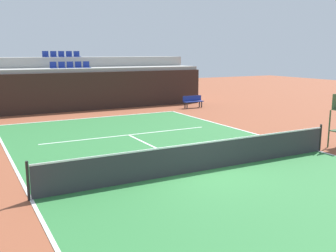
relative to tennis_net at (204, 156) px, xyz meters
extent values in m
plane|color=brown|center=(0.00, 0.00, -0.51)|extent=(80.00, 80.00, 0.00)
cube|color=#2D7238|center=(0.00, 0.00, -0.50)|extent=(11.00, 24.00, 0.01)
cube|color=white|center=(0.00, 11.95, -0.50)|extent=(11.00, 0.10, 0.00)
cube|color=white|center=(-5.45, 0.00, -0.50)|extent=(0.10, 24.00, 0.00)
cube|color=white|center=(5.45, 0.00, -0.50)|extent=(0.10, 24.00, 0.00)
cube|color=white|center=(0.00, 6.40, -0.50)|extent=(8.26, 0.10, 0.00)
cube|color=white|center=(0.00, 3.20, -0.50)|extent=(0.10, 6.40, 0.00)
cube|color=black|center=(0.00, 15.14, 0.77)|extent=(18.86, 0.30, 2.55)
cube|color=#9E9E99|center=(0.00, 16.49, 0.89)|extent=(18.86, 2.40, 2.80)
cube|color=#9E9E99|center=(0.00, 18.89, 1.25)|extent=(18.86, 2.40, 3.51)
cube|color=navy|center=(-1.14, 16.49, 2.31)|extent=(0.44, 0.44, 0.04)
cube|color=navy|center=(-1.14, 16.69, 2.53)|extent=(0.44, 0.04, 0.40)
cube|color=navy|center=(-0.57, 16.49, 2.31)|extent=(0.44, 0.44, 0.04)
cube|color=navy|center=(-0.57, 16.69, 2.53)|extent=(0.44, 0.04, 0.40)
cube|color=navy|center=(0.00, 16.49, 2.31)|extent=(0.44, 0.44, 0.04)
cube|color=navy|center=(0.00, 16.69, 2.53)|extent=(0.44, 0.04, 0.40)
cube|color=navy|center=(0.57, 16.49, 2.31)|extent=(0.44, 0.44, 0.04)
cube|color=navy|center=(0.57, 16.69, 2.53)|extent=(0.44, 0.04, 0.40)
cube|color=navy|center=(1.14, 16.49, 2.31)|extent=(0.44, 0.44, 0.04)
cube|color=navy|center=(1.14, 16.69, 2.53)|extent=(0.44, 0.04, 0.40)
cube|color=navy|center=(-1.14, 18.89, 3.02)|extent=(0.44, 0.44, 0.04)
cube|color=navy|center=(-1.14, 19.09, 3.24)|extent=(0.44, 0.04, 0.40)
cube|color=navy|center=(-0.57, 18.89, 3.02)|extent=(0.44, 0.44, 0.04)
cube|color=navy|center=(-0.57, 19.09, 3.24)|extent=(0.44, 0.04, 0.40)
cube|color=navy|center=(0.00, 18.89, 3.02)|extent=(0.44, 0.44, 0.04)
cube|color=navy|center=(0.00, 19.09, 3.24)|extent=(0.44, 0.04, 0.40)
cube|color=navy|center=(0.57, 18.89, 3.02)|extent=(0.44, 0.44, 0.04)
cube|color=navy|center=(0.57, 19.09, 3.24)|extent=(0.44, 0.04, 0.40)
cube|color=navy|center=(1.14, 18.89, 3.02)|extent=(0.44, 0.44, 0.04)
cube|color=navy|center=(1.14, 19.09, 3.24)|extent=(0.44, 0.04, 0.40)
cylinder|color=black|center=(-5.50, 0.00, 0.04)|extent=(0.08, 0.08, 1.07)
cylinder|color=black|center=(5.50, 0.00, 0.04)|extent=(0.08, 0.08, 1.07)
cube|color=#333338|center=(0.00, 0.00, -0.04)|extent=(10.90, 0.02, 0.92)
cube|color=white|center=(0.00, 0.00, 0.45)|extent=(10.90, 0.04, 0.05)
cylinder|color=#334C2D|center=(6.35, 0.30, 0.27)|extent=(0.06, 0.06, 1.55)
cube|color=navy|center=(7.57, 12.73, -0.06)|extent=(1.50, 0.40, 0.05)
cube|color=navy|center=(7.57, 12.91, 0.16)|extent=(1.50, 0.04, 0.36)
cube|color=#2D2D33|center=(6.97, 12.59, -0.30)|extent=(0.06, 0.06, 0.42)
cube|color=#2D2D33|center=(8.17, 12.59, -0.30)|extent=(0.06, 0.06, 0.42)
cube|color=#2D2D33|center=(6.97, 12.87, -0.30)|extent=(0.06, 0.06, 0.42)
cube|color=#2D2D33|center=(8.17, 12.87, -0.30)|extent=(0.06, 0.06, 0.42)
camera|label=1|loc=(-6.88, -10.29, 3.35)|focal=41.52mm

